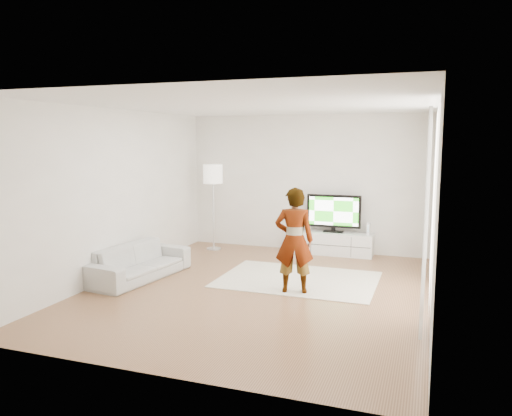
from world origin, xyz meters
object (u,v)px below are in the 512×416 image
(rug, at_px, (298,279))
(television, at_px, (334,212))
(floor_lamp, at_px, (213,178))
(player, at_px, (294,240))
(sofa, at_px, (139,262))
(media_console, at_px, (333,243))

(rug, bearing_deg, television, 84.71)
(rug, relative_size, floor_lamp, 1.42)
(television, bearing_deg, rug, -95.29)
(television, relative_size, rug, 0.43)
(rug, distance_m, player, 1.06)
(television, distance_m, floor_lamp, 2.57)
(rug, distance_m, sofa, 2.65)
(sofa, relative_size, floor_lamp, 1.08)
(television, bearing_deg, floor_lamp, -170.91)
(rug, height_order, floor_lamp, floor_lamp)
(television, distance_m, rug, 2.24)
(media_console, xyz_separation_m, player, (-0.08, -2.72, 0.58))
(player, height_order, sofa, player)
(television, bearing_deg, media_console, -90.00)
(rug, xyz_separation_m, sofa, (-2.52, -0.79, 0.27))
(media_console, height_order, television, television)
(floor_lamp, bearing_deg, television, 9.09)
(floor_lamp, bearing_deg, player, -44.70)
(media_console, relative_size, television, 1.48)
(television, bearing_deg, sofa, -133.56)
(sofa, height_order, floor_lamp, floor_lamp)
(television, relative_size, floor_lamp, 0.61)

